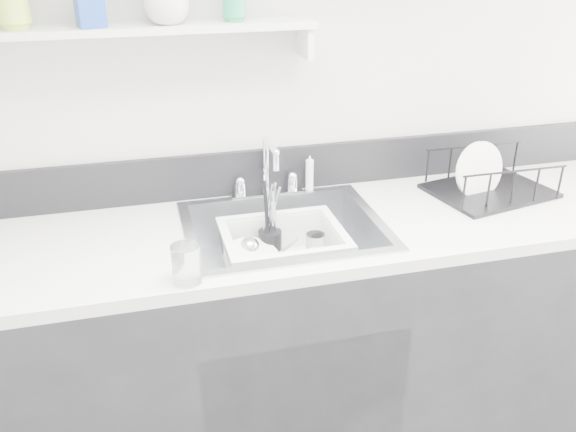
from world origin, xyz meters
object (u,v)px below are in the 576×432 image
object	(u,v)px
sink	(284,251)
counter_run	(284,342)
wash_tub	(283,252)
dish_rack	(491,174)

from	to	relation	value
sink	counter_run	bearing A→B (deg)	0.00
wash_tub	dish_rack	size ratio (longest dim) A/B	0.95
sink	dish_rack	distance (m)	0.81
counter_run	dish_rack	size ratio (longest dim) A/B	7.79
sink	dish_rack	world-z (taller)	dish_rack
dish_rack	wash_tub	bearing A→B (deg)	174.45
sink	dish_rack	bearing A→B (deg)	5.67
wash_tub	dish_rack	distance (m)	0.81
counter_run	sink	size ratio (longest dim) A/B	5.00
sink	wash_tub	world-z (taller)	sink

